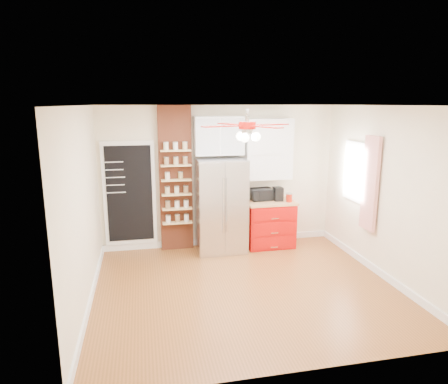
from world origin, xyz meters
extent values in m
plane|color=brown|center=(0.00, 0.00, 0.00)|extent=(4.50, 4.50, 0.00)
plane|color=white|center=(0.00, 0.00, 2.70)|extent=(4.50, 4.50, 0.00)
cube|color=beige|center=(0.00, 2.00, 1.35)|extent=(4.50, 0.02, 2.70)
cube|color=beige|center=(0.00, -2.00, 1.35)|extent=(4.50, 0.02, 2.70)
cube|color=beige|center=(-2.25, 0.00, 1.35)|extent=(0.02, 4.00, 2.70)
cube|color=beige|center=(2.25, 0.00, 1.35)|extent=(0.02, 4.00, 2.70)
cube|color=white|center=(-1.70, 1.97, 1.10)|extent=(0.95, 0.04, 1.95)
cube|color=black|center=(-1.70, 1.95, 1.10)|extent=(0.82, 0.02, 1.78)
cube|color=brown|center=(-0.85, 1.92, 1.35)|extent=(0.60, 0.16, 2.70)
cube|color=silver|center=(-0.05, 1.63, 0.88)|extent=(0.90, 0.70, 1.75)
cube|color=white|center=(-0.05, 1.82, 2.15)|extent=(0.90, 0.35, 0.70)
cube|color=#B60B08|center=(0.92, 1.68, 0.43)|extent=(0.90, 0.60, 0.86)
cube|color=tan|center=(0.92, 1.68, 0.88)|extent=(0.94, 0.64, 0.04)
cube|color=white|center=(0.92, 1.85, 1.88)|extent=(0.90, 0.30, 1.15)
cube|color=white|center=(2.23, 0.90, 1.55)|extent=(0.04, 0.75, 1.05)
cube|color=red|center=(2.18, 0.35, 1.45)|extent=(0.06, 0.40, 1.55)
cylinder|color=silver|center=(0.00, 0.00, 2.55)|extent=(0.05, 0.05, 0.20)
cylinder|color=#930F09|center=(0.00, 0.00, 2.43)|extent=(0.24, 0.24, 0.10)
sphere|color=white|center=(0.00, 0.00, 2.27)|extent=(0.13, 0.13, 0.13)
imported|color=black|center=(0.77, 1.78, 1.02)|extent=(0.45, 0.33, 0.23)
cube|color=black|center=(1.08, 1.69, 1.03)|extent=(0.16, 0.21, 0.26)
cylinder|color=#AB1A09|center=(1.25, 1.54, 0.98)|extent=(0.14, 0.14, 0.15)
cylinder|color=#B03109|center=(1.29, 1.66, 0.97)|extent=(0.12, 0.12, 0.14)
cylinder|color=beige|center=(-1.01, 1.78, 1.44)|extent=(0.10, 0.10, 0.13)
cylinder|color=#947C4B|center=(-0.77, 1.81, 1.43)|extent=(0.12, 0.12, 0.12)
camera|label=1|loc=(-1.45, -5.41, 2.73)|focal=32.00mm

